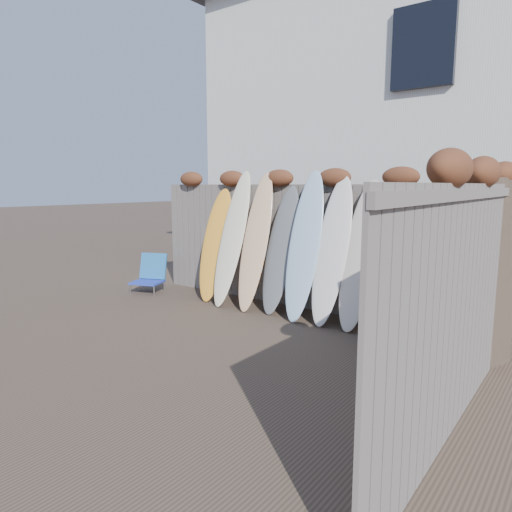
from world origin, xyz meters
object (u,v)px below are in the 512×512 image
Objects in this scene: wooden_crate at (436,352)px; lattice_panel at (478,279)px; surfboard_0 at (216,244)px; beach_chair at (150,274)px.

lattice_panel is (0.27, 0.37, 0.73)m from wooden_crate.
wooden_crate is at bearing -21.81° from surfboard_0.
lattice_panel is (5.74, -0.52, 0.71)m from beach_chair.
lattice_panel is at bearing 53.63° from wooden_crate.
beach_chair is 1.18× the size of wooden_crate.
wooden_crate is (5.47, -0.89, -0.02)m from beach_chair.
beach_chair is at bearing -172.70° from surfboard_0.
wooden_crate is 0.86m from lattice_panel.
beach_chair is 5.54m from wooden_crate.
lattice_panel is 1.03× the size of surfboard_0.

